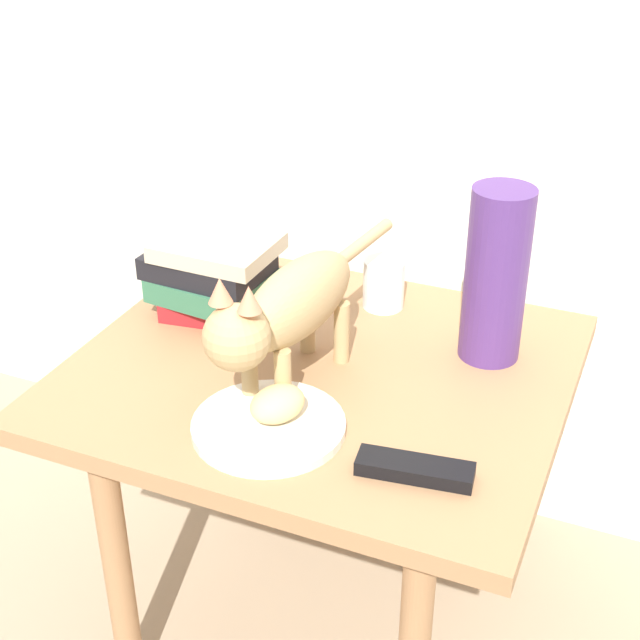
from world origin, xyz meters
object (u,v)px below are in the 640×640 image
object	(u,v)px
bread_roll	(278,404)
green_vase	(496,275)
plate	(266,426)
book_stack	(215,275)
tv_remote	(415,469)
cat	(287,308)
candle_jar	(384,286)
side_table	(320,405)

from	to	relation	value
bread_roll	green_vase	distance (m)	0.38
plate	green_vase	world-z (taller)	green_vase
book_stack	plate	bearing A→B (deg)	-50.34
bread_roll	book_stack	bearing A→B (deg)	132.46
plate	tv_remote	world-z (taller)	tv_remote
cat	candle_jar	world-z (taller)	cat
bread_roll	book_stack	distance (m)	0.35
bread_roll	cat	size ratio (longest dim) A/B	0.17
plate	candle_jar	xyz separation A→B (m)	(0.03, 0.40, 0.03)
side_table	plate	world-z (taller)	plate
side_table	green_vase	world-z (taller)	green_vase
candle_jar	tv_remote	xyz separation A→B (m)	(0.19, -0.41, -0.03)
bread_roll	green_vase	xyz separation A→B (m)	(0.22, 0.30, 0.10)
candle_jar	side_table	bearing A→B (deg)	-96.40
bread_roll	tv_remote	bearing A→B (deg)	-6.96
bread_roll	plate	bearing A→B (deg)	-137.46
plate	bread_roll	bearing A→B (deg)	42.54
plate	book_stack	distance (m)	0.35
side_table	book_stack	world-z (taller)	book_stack
plate	candle_jar	distance (m)	0.40
plate	cat	xyz separation A→B (m)	(-0.02, 0.11, 0.13)
book_stack	tv_remote	distance (m)	0.52
bread_roll	tv_remote	distance (m)	0.21
side_table	bread_roll	distance (m)	0.20
plate	green_vase	xyz separation A→B (m)	(0.23, 0.31, 0.13)
side_table	green_vase	bearing A→B (deg)	30.38
green_vase	tv_remote	bearing A→B (deg)	-92.56
tv_remote	plate	bearing A→B (deg)	168.87
plate	candle_jar	size ratio (longest dim) A/B	2.49
plate	cat	world-z (taller)	cat
plate	tv_remote	distance (m)	0.22
side_table	tv_remote	bearing A→B (deg)	-42.20
plate	tv_remote	size ratio (longest dim) A/B	1.41
green_vase	bread_roll	bearing A→B (deg)	-125.97
green_vase	candle_jar	bearing A→B (deg)	157.41
green_vase	book_stack	bearing A→B (deg)	-174.36
bread_roll	candle_jar	world-z (taller)	candle_jar
bread_roll	candle_jar	bearing A→B (deg)	87.67
plate	green_vase	size ratio (longest dim) A/B	0.77
candle_jar	bread_roll	bearing A→B (deg)	-92.33
candle_jar	tv_remote	size ratio (longest dim) A/B	0.57
green_vase	side_table	bearing A→B (deg)	-149.62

